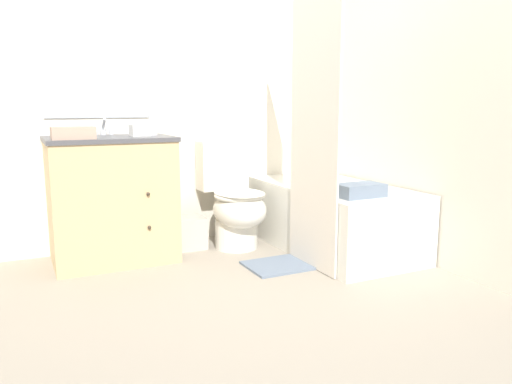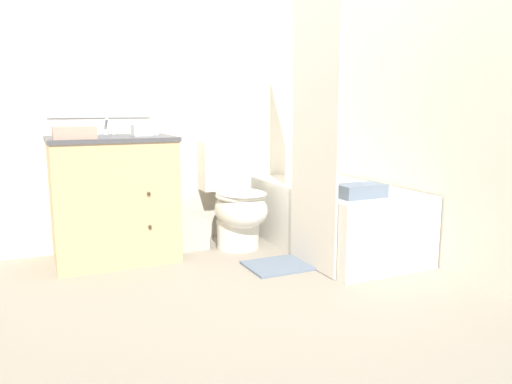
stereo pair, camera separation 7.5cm
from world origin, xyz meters
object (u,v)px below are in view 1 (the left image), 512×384
(soap_dispenser, at_px, (153,124))
(hand_towel_folded, at_px, (73,133))
(bath_mat, at_px, (279,265))
(bathtub, at_px, (331,216))
(toilet, at_px, (235,202))
(bath_towel_folded, at_px, (360,190))
(wastebasket, at_px, (188,233))
(sink_faucet, at_px, (103,130))
(vanity_cabinet, at_px, (112,198))
(tissue_box, at_px, (140,130))

(soap_dispenser, bearing_deg, hand_towel_folded, -159.43)
(soap_dispenser, height_order, bath_mat, soap_dispenser)
(bathtub, relative_size, hand_towel_folded, 5.43)
(toilet, height_order, bath_towel_folded, toilet)
(toilet, bearing_deg, wastebasket, 161.93)
(sink_faucet, distance_m, bathtub, 1.80)
(vanity_cabinet, xyz_separation_m, bathtub, (1.55, -0.43, -0.20))
(wastebasket, xyz_separation_m, hand_towel_folded, (-0.81, -0.23, 0.79))
(tissue_box, distance_m, bath_mat, 1.35)
(wastebasket, relative_size, hand_towel_folded, 0.96)
(sink_faucet, relative_size, soap_dispenser, 0.78)
(sink_faucet, bearing_deg, vanity_cabinet, -90.00)
(vanity_cabinet, height_order, toilet, vanity_cabinet)
(hand_towel_folded, bearing_deg, tissue_box, 21.90)
(toilet, relative_size, bathtub, 0.57)
(hand_towel_folded, height_order, bath_mat, hand_towel_folded)
(vanity_cabinet, xyz_separation_m, toilet, (0.90, -0.07, -0.10))
(soap_dispenser, bearing_deg, tissue_box, -165.71)
(sink_faucet, xyz_separation_m, bath_towel_folded, (1.43, -1.12, -0.37))
(soap_dispenser, bearing_deg, toilet, -9.32)
(soap_dispenser, bearing_deg, vanity_cabinet, -175.26)
(toilet, distance_m, bath_mat, 0.68)
(sink_faucet, xyz_separation_m, soap_dispenser, (0.31, -0.18, 0.05))
(soap_dispenser, bearing_deg, bath_towel_folded, -40.11)
(tissue_box, bearing_deg, wastebasket, 6.82)
(bathtub, xyz_separation_m, soap_dispenser, (-1.24, 0.45, 0.70))
(vanity_cabinet, relative_size, bath_mat, 1.97)
(bathtub, height_order, soap_dispenser, soap_dispenser)
(bath_towel_folded, relative_size, bath_mat, 0.71)
(sink_faucet, height_order, toilet, sink_faucet)
(wastebasket, xyz_separation_m, bath_towel_folded, (0.87, -0.96, 0.41))
(toilet, height_order, tissue_box, tissue_box)
(soap_dispenser, distance_m, bath_mat, 1.34)
(hand_towel_folded, height_order, bath_towel_folded, hand_towel_folded)
(sink_faucet, distance_m, wastebasket, 0.98)
(sink_faucet, height_order, bath_mat, sink_faucet)
(tissue_box, xyz_separation_m, bath_towel_folded, (1.22, -0.91, -0.38))
(bath_towel_folded, height_order, bath_mat, bath_towel_folded)
(soap_dispenser, bearing_deg, bathtub, -20.08)
(tissue_box, relative_size, hand_towel_folded, 0.54)
(vanity_cabinet, xyz_separation_m, sink_faucet, (-0.00, 0.21, 0.46))
(toilet, height_order, bathtub, toilet)
(bath_towel_folded, bearing_deg, tissue_box, 143.09)
(bathtub, bearing_deg, hand_towel_folded, 172.37)
(soap_dispenser, distance_m, bath_towel_folded, 1.52)
(vanity_cabinet, relative_size, sink_faucet, 6.14)
(bathtub, distance_m, bath_towel_folded, 0.58)
(vanity_cabinet, relative_size, hand_towel_folded, 3.34)
(tissue_box, relative_size, bath_towel_folded, 0.45)
(hand_towel_folded, bearing_deg, vanity_cabinet, 36.75)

